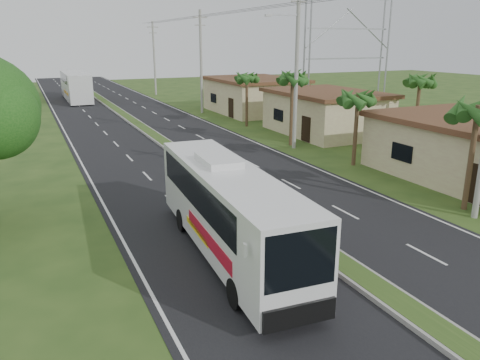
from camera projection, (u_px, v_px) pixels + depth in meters
name	position (u px, v px, depth m)	size (l,w,h in m)	color
ground	(351.00, 273.00, 16.32)	(180.00, 180.00, 0.00)	#2A4619
road_asphalt	(178.00, 153.00, 33.73)	(14.00, 160.00, 0.02)	black
median_strip	(178.00, 152.00, 33.70)	(1.20, 160.00, 0.18)	gray
lane_edge_left	(81.00, 163.00, 31.05)	(0.12, 160.00, 0.01)	silver
lane_edge_right	(261.00, 145.00, 36.42)	(0.12, 160.00, 0.01)	silver
shop_mid	(325.00, 112.00, 40.55)	(7.60, 10.60, 3.67)	tan
shop_far	(254.00, 95.00, 52.72)	(8.60, 11.60, 3.82)	tan
palm_verge_a	(478.00, 111.00, 21.18)	(2.40, 2.40, 5.45)	#473321
palm_verge_b	(358.00, 98.00, 29.29)	(2.40, 2.40, 5.05)	#473321
palm_verge_c	(293.00, 78.00, 34.92)	(2.40, 2.40, 5.85)	#473321
palm_verge_d	(247.00, 77.00, 43.12)	(2.40, 2.40, 5.25)	#473321
palm_behind_shop	(420.00, 81.00, 34.98)	(2.40, 2.40, 5.65)	#473321
utility_pole_b	(296.00, 63.00, 33.60)	(3.20, 0.28, 12.00)	gray
utility_pole_c	(201.00, 61.00, 51.19)	(1.60, 0.28, 11.00)	gray
utility_pole_d	(154.00, 58.00, 68.68)	(1.60, 0.28, 10.50)	gray
billboard_lattice	(347.00, 50.00, 49.30)	(10.18, 1.18, 12.07)	gray
coach_bus_main	(228.00, 206.00, 17.18)	(2.98, 11.19, 3.58)	silver
coach_bus_far	(76.00, 85.00, 62.80)	(2.86, 12.85, 3.74)	silver
motorcyclist	(212.00, 190.00, 22.33)	(1.63, 0.80, 2.45)	black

